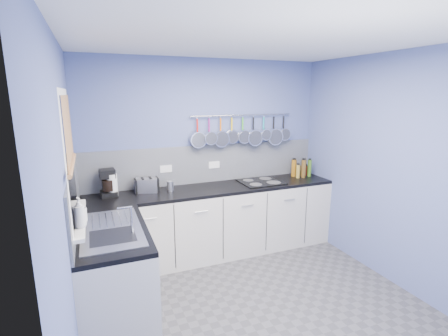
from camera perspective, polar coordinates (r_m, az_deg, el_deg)
floor at (r=3.60m, az=5.64°, el=-22.49°), size 3.20×3.00×0.02m
ceiling at (r=2.98m, az=6.76°, el=21.26°), size 3.20×3.00×0.02m
wall_back at (r=4.41m, az=-3.10°, el=2.06°), size 3.20×0.02×2.50m
wall_front at (r=1.95m, az=28.12°, el=-13.53°), size 3.20×0.02×2.50m
wall_left at (r=2.73m, az=-25.47°, el=-5.91°), size 0.02×3.00×2.50m
wall_right at (r=4.05m, az=26.67°, el=-0.23°), size 0.02×3.00×2.50m
backsplash_back at (r=4.41m, az=-2.99°, el=0.74°), size 3.20×0.02×0.50m
backsplash_left at (r=3.33m, az=-24.40°, el=-4.38°), size 0.02×1.80×0.50m
cabinet_run_back at (r=4.36m, az=-1.63°, el=-9.30°), size 3.20×0.60×0.86m
worktop_back at (r=4.21m, az=-1.66°, el=-3.61°), size 3.20×0.60×0.04m
cabinet_run_left at (r=3.32m, az=-18.21°, el=-17.41°), size 0.60×1.20×0.86m
worktop_left at (r=3.13m, az=-18.78°, el=-10.23°), size 0.60×1.20×0.04m
window_frame at (r=2.94m, az=-25.05°, el=1.48°), size 0.01×1.00×1.10m
window_glass at (r=2.94m, az=-24.95°, el=1.49°), size 0.01×0.90×1.00m
bamboo_blind at (r=2.91m, az=-25.21°, el=5.85°), size 0.01×0.90×0.55m
window_sill at (r=3.07m, az=-23.68°, el=-7.94°), size 0.10×0.98×0.03m
sink_unit at (r=3.12m, az=-18.82°, el=-9.82°), size 0.50×0.95×0.01m
mixer_tap at (r=2.91m, az=-15.60°, el=-8.53°), size 0.12×0.08×0.26m
socket_left at (r=4.26m, az=-9.94°, el=-0.14°), size 0.15×0.01×0.09m
socket_right at (r=4.43m, az=-1.71°, el=0.55°), size 0.15×0.01×0.09m
pot_rail at (r=4.48m, az=3.22°, el=9.06°), size 1.45×0.02×0.02m
soap_bottle_a at (r=2.79m, az=-23.62°, el=-7.03°), size 0.11×0.11×0.24m
soap_bottle_b at (r=2.90m, az=-23.52°, el=-7.03°), size 0.10×0.10×0.17m
paper_towel at (r=4.04m, az=-18.65°, el=-2.79°), size 0.15×0.15×0.26m
coffee_maker at (r=4.04m, az=-19.32°, el=-2.44°), size 0.19×0.21×0.31m
toaster at (r=4.10m, az=-13.15°, el=-2.90°), size 0.29×0.21×0.17m
canister at (r=4.11m, az=-9.26°, el=-3.05°), size 0.08×0.08×0.12m
hob at (r=4.47m, az=6.34°, el=-2.38°), size 0.55×0.48×0.01m
pan_0 at (r=4.25m, az=-4.57°, el=6.15°), size 0.21×0.08×0.40m
pan_1 at (r=4.30m, az=-2.54°, el=6.48°), size 0.18×0.11×0.37m
pan_2 at (r=4.36m, az=-0.56°, el=6.28°), size 0.22×0.07×0.41m
pan_3 at (r=4.42m, az=1.37°, el=6.61°), size 0.18×0.06×0.37m
pan_4 at (r=4.48m, az=3.24°, el=6.66°), size 0.18×0.10×0.37m
pan_5 at (r=4.55m, az=5.06°, el=6.48°), size 0.22×0.10×0.41m
pan_6 at (r=4.62m, az=6.83°, el=6.96°), size 0.15×0.11×0.34m
pan_7 at (r=4.71m, az=8.53°, el=6.53°), size 0.23×0.10×0.42m
pan_8 at (r=4.79m, az=10.19°, el=6.90°), size 0.18×0.08×0.37m
condiment_0 at (r=4.95m, az=13.82°, el=-0.40°), size 0.06×0.06×0.14m
condiment_1 at (r=4.91m, az=12.73°, el=-0.48°), size 0.06×0.06×0.14m
condiment_2 at (r=4.85m, az=11.92°, el=0.00°), size 0.07×0.07×0.24m
condiment_3 at (r=4.90m, az=14.48°, el=-0.02°), size 0.05×0.05×0.24m
condiment_4 at (r=4.81m, az=13.52°, el=-0.11°), size 0.07×0.07×0.25m
condiment_5 at (r=4.77m, az=12.61°, el=-0.58°), size 0.05×0.05×0.19m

